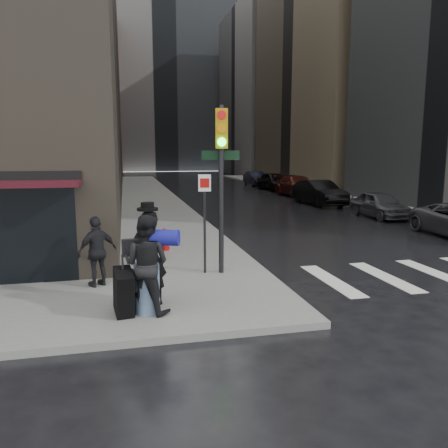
{
  "coord_description": "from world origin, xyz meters",
  "views": [
    {
      "loc": [
        -1.78,
        -9.32,
        3.36
      ],
      "look_at": [
        1.02,
        2.97,
        1.3
      ],
      "focal_mm": 35.0,
      "sensor_mm": 36.0,
      "label": 1
    }
  ],
  "objects": [
    {
      "name": "ground",
      "position": [
        0.0,
        0.0,
        0.0
      ],
      "size": [
        140.0,
        140.0,
        0.0
      ],
      "primitive_type": "plane",
      "color": "black",
      "rests_on": "ground"
    },
    {
      "name": "sidewalk_left",
      "position": [
        0.0,
        27.0,
        0.07
      ],
      "size": [
        4.0,
        50.0,
        0.15
      ],
      "primitive_type": "cube",
      "color": "slate",
      "rests_on": "ground"
    },
    {
      "name": "sidewalk_right",
      "position": [
        13.5,
        27.0,
        0.07
      ],
      "size": [
        3.0,
        50.0,
        0.15
      ],
      "primitive_type": "cube",
      "color": "slate",
      "rests_on": "ground"
    },
    {
      "name": "bldg_left_far",
      "position": [
        -13.0,
        62.0,
        13.0
      ],
      "size": [
        22.0,
        20.0,
        26.0
      ],
      "primitive_type": "cube",
      "color": "brown",
      "rests_on": "ground"
    },
    {
      "name": "bldg_right_mid",
      "position": [
        26.0,
        35.0,
        19.0
      ],
      "size": [
        22.0,
        22.0,
        38.0
      ],
      "primitive_type": "cube",
      "color": "#8A7655",
      "rests_on": "ground"
    },
    {
      "name": "bldg_right_far",
      "position": [
        26.0,
        58.0,
        12.5
      ],
      "size": [
        22.0,
        20.0,
        25.0
      ],
      "primitive_type": "cube",
      "color": "slate",
      "rests_on": "ground"
    },
    {
      "name": "bldg_distant",
      "position": [
        6.0,
        78.0,
        16.0
      ],
      "size": [
        40.0,
        12.0,
        32.0
      ],
      "primitive_type": "cube",
      "color": "slate",
      "rests_on": "ground"
    },
    {
      "name": "man_overcoat",
      "position": [
        -1.45,
        -0.35,
        1.09
      ],
      "size": [
        1.16,
        1.27,
        2.24
      ],
      "rotation": [
        0.0,
        0.0,
        3.28
      ],
      "color": "black",
      "rests_on": "ground"
    },
    {
      "name": "man_jeans",
      "position": [
        -1.41,
        -0.69,
        1.16
      ],
      "size": [
        1.36,
        1.26,
        2.01
      ],
      "rotation": [
        0.0,
        0.0,
        2.64
      ],
      "color": "black",
      "rests_on": "ground"
    },
    {
      "name": "man_greycoat",
      "position": [
        -2.48,
        1.39,
        1.01
      ],
      "size": [
        1.08,
        0.88,
        1.72
      ],
      "rotation": [
        0.0,
        0.0,
        3.68
      ],
      "color": "black",
      "rests_on": "ground"
    },
    {
      "name": "traffic_light",
      "position": [
        0.64,
        1.81,
        3.0
      ],
      "size": [
        1.09,
        0.57,
        4.42
      ],
      "rotation": [
        0.0,
        0.0,
        -0.17
      ],
      "color": "black",
      "rests_on": "ground"
    },
    {
      "name": "fire_hydrant",
      "position": [
        -0.54,
        5.02,
        0.48
      ],
      "size": [
        0.42,
        0.32,
        0.73
      ],
      "rotation": [
        0.0,
        0.0,
        -0.34
      ],
      "color": "#A40C0A",
      "rests_on": "ground"
    },
    {
      "name": "parked_car_1",
      "position": [
        11.21,
        11.01,
        0.69
      ],
      "size": [
        1.69,
        4.07,
        1.38
      ],
      "primitive_type": "imported",
      "rotation": [
        0.0,
        0.0,
        -0.02
      ],
      "color": "#3F3F44",
      "rests_on": "ground"
    },
    {
      "name": "parked_car_2",
      "position": [
        10.48,
        16.77,
        0.81
      ],
      "size": [
        2.05,
        5.0,
        1.61
      ],
      "primitive_type": "imported",
      "rotation": [
        0.0,
        0.0,
        0.07
      ],
      "color": "black",
      "rests_on": "ground"
    },
    {
      "name": "parked_car_3",
      "position": [
        11.36,
        22.54,
        0.8
      ],
      "size": [
        2.36,
        5.53,
        1.59
      ],
      "primitive_type": "imported",
      "rotation": [
        0.0,
        0.0,
        0.02
      ],
      "color": "#3B110B",
      "rests_on": "ground"
    },
    {
      "name": "parked_car_4",
      "position": [
        11.48,
        28.3,
        0.82
      ],
      "size": [
        2.29,
        4.94,
        1.64
      ],
      "primitive_type": "imported",
      "rotation": [
        0.0,
        0.0,
        0.07
      ],
      "color": "black",
      "rests_on": "ground"
    },
    {
      "name": "parked_car_5",
      "position": [
        11.46,
        34.07,
        0.73
      ],
      "size": [
        1.55,
        4.44,
        1.46
      ],
      "primitive_type": "imported",
      "rotation": [
        0.0,
        0.0,
        0.0
      ],
      "color": "black",
      "rests_on": "ground"
    }
  ]
}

